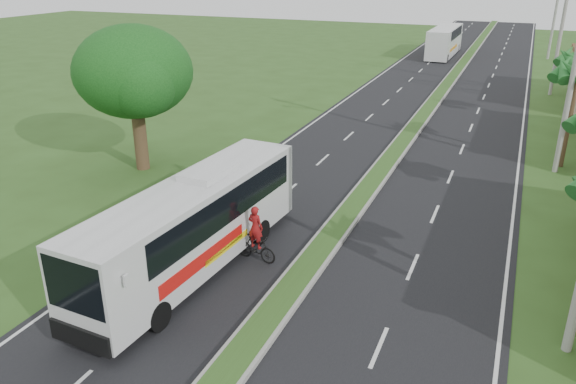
% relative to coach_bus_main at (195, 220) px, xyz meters
% --- Properties ---
extents(ground, '(180.00, 180.00, 0.00)m').
position_rel_coach_bus_main_xyz_m(ground, '(3.68, -1.88, -1.95)').
color(ground, '#304F1D').
rests_on(ground, ground).
extents(road_asphalt, '(14.00, 160.00, 0.02)m').
position_rel_coach_bus_main_xyz_m(road_asphalt, '(3.68, 18.12, -1.94)').
color(road_asphalt, black).
rests_on(road_asphalt, ground).
extents(median_strip, '(1.20, 160.00, 0.18)m').
position_rel_coach_bus_main_xyz_m(median_strip, '(3.68, 18.12, -1.85)').
color(median_strip, gray).
rests_on(median_strip, ground).
extents(lane_edge_left, '(0.12, 160.00, 0.01)m').
position_rel_coach_bus_main_xyz_m(lane_edge_left, '(-3.02, 18.12, -1.95)').
color(lane_edge_left, silver).
rests_on(lane_edge_left, ground).
extents(lane_edge_right, '(0.12, 160.00, 0.01)m').
position_rel_coach_bus_main_xyz_m(lane_edge_right, '(10.38, 18.12, -1.95)').
color(lane_edge_right, silver).
rests_on(lane_edge_right, ground).
extents(shade_tree, '(6.30, 6.00, 7.54)m').
position_rel_coach_bus_main_xyz_m(shade_tree, '(-8.43, 8.14, 3.08)').
color(shade_tree, '#473321').
rests_on(shade_tree, ground).
extents(utility_pole_c, '(1.60, 0.28, 11.00)m').
position_rel_coach_bus_main_xyz_m(utility_pole_c, '(12.18, 36.12, 3.72)').
color(utility_pole_c, gray).
rests_on(utility_pole_c, ground).
extents(utility_pole_d, '(1.60, 0.28, 10.50)m').
position_rel_coach_bus_main_xyz_m(utility_pole_d, '(12.18, 56.12, 3.47)').
color(utility_pole_d, gray).
rests_on(utility_pole_d, ground).
extents(coach_bus_main, '(2.99, 11.11, 3.55)m').
position_rel_coach_bus_main_xyz_m(coach_bus_main, '(0.00, 0.00, 0.00)').
color(coach_bus_main, silver).
rests_on(coach_bus_main, ground).
extents(coach_bus_far, '(2.59, 11.20, 3.25)m').
position_rel_coach_bus_main_xyz_m(coach_bus_far, '(0.85, 53.93, -0.11)').
color(coach_bus_far, white).
rests_on(coach_bus_far, ground).
extents(motorcyclist, '(1.74, 0.72, 2.21)m').
position_rel_coach_bus_main_xyz_m(motorcyclist, '(1.68, 1.37, -1.16)').
color(motorcyclist, black).
rests_on(motorcyclist, ground).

